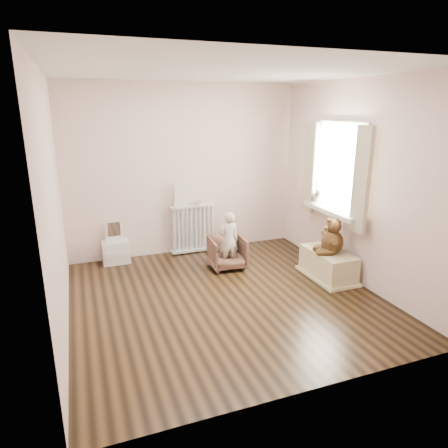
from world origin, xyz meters
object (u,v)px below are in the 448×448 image
object	(u,v)px
armchair	(227,252)
teddy_bear	(333,232)
radiator	(194,229)
toy_bench	(328,264)
child	(228,240)
plush_cat	(315,196)
toy_vanity	(115,245)

from	to	relation	value
armchair	teddy_bear	distance (m)	1.51
radiator	toy_bench	xyz separation A→B (m)	(1.43, -1.59, -0.19)
toy_bench	teddy_bear	bearing A→B (deg)	-97.44
teddy_bear	child	bearing A→B (deg)	160.72
armchair	teddy_bear	size ratio (longest dim) A/B	1.05
child	plush_cat	xyz separation A→B (m)	(1.30, -0.14, 0.57)
toy_vanity	toy_bench	world-z (taller)	toy_vanity
toy_bench	plush_cat	distance (m)	1.02
child	plush_cat	size ratio (longest dim) A/B	3.31
child	toy_vanity	bearing A→B (deg)	-24.44
plush_cat	teddy_bear	bearing A→B (deg)	-90.81
child	armchair	bearing A→B (deg)	-85.97
radiator	teddy_bear	xyz separation A→B (m)	(1.42, -1.67, 0.28)
radiator	toy_vanity	bearing A→B (deg)	-178.59
toy_vanity	armchair	xyz separation A→B (m)	(1.49, -0.76, -0.05)
toy_vanity	plush_cat	world-z (taller)	plush_cat
toy_bench	plush_cat	size ratio (longest dim) A/B	3.24
toy_vanity	child	xyz separation A→B (m)	(1.49, -0.81, 0.16)
child	toy_bench	distance (m)	1.40
child	teddy_bear	bearing A→B (deg)	148.07
toy_vanity	teddy_bear	xyz separation A→B (m)	(2.63, -1.64, 0.40)
radiator	teddy_bear	world-z (taller)	teddy_bear
radiator	plush_cat	distance (m)	1.95
child	toy_bench	world-z (taller)	child
toy_vanity	teddy_bear	bearing A→B (deg)	-31.88
child	plush_cat	distance (m)	1.42
toy_vanity	armchair	world-z (taller)	toy_vanity
plush_cat	child	bearing A→B (deg)	-174.88
armchair	plush_cat	world-z (taller)	plush_cat
toy_bench	plush_cat	world-z (taller)	plush_cat
armchair	plush_cat	distance (m)	1.52
armchair	plush_cat	xyz separation A→B (m)	(1.30, -0.19, 0.77)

